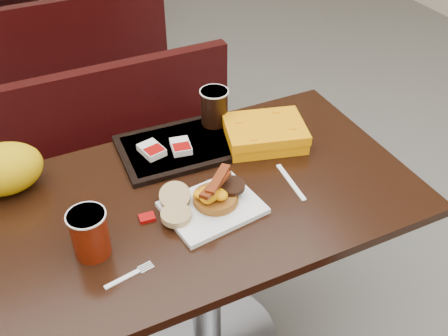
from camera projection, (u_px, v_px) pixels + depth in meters
name	position (u px, v px, depth m)	size (l,w,h in m)	color
table_near	(206.00, 280.00, 1.72)	(1.20, 0.70, 0.75)	black
bench_near_n	(138.00, 163.00, 2.22)	(1.00, 0.46, 0.72)	black
table_far	(48.00, 4.00, 3.55)	(1.20, 0.70, 0.75)	black
bench_far_s	(72.00, 48.00, 3.07)	(1.00, 0.46, 0.72)	black
platter	(213.00, 208.00, 1.43)	(0.25, 0.19, 0.01)	white
pancake_stack	(216.00, 198.00, 1.43)	(0.12, 0.12, 0.03)	brown
sausage_patty	(231.00, 186.00, 1.44)	(0.08, 0.08, 0.01)	black
scrambled_eggs	(210.00, 195.00, 1.39)	(0.08, 0.07, 0.04)	#F3AF04
bacon_strips	(216.00, 184.00, 1.38)	(0.14, 0.06, 0.01)	#4D1505
muffin_bottom	(176.00, 215.00, 1.38)	(0.08, 0.08, 0.02)	tan
muffin_top	(175.00, 196.00, 1.42)	(0.08, 0.08, 0.02)	tan
coffee_cup_near	(90.00, 234.00, 1.28)	(0.09, 0.09, 0.13)	maroon
fork	(122.00, 279.00, 1.25)	(0.13, 0.02, 0.00)	white
knife	(291.00, 182.00, 1.52)	(0.17, 0.01, 0.00)	white
condiment_syrup	(179.00, 194.00, 1.48)	(0.04, 0.03, 0.01)	#A53A07
condiment_ketchup	(147.00, 218.00, 1.40)	(0.04, 0.03, 0.01)	#8C0504
tray	(179.00, 147.00, 1.64)	(0.36, 0.26, 0.02)	black
hashbrown_sleeve_left	(152.00, 150.00, 1.60)	(0.06, 0.08, 0.02)	silver
hashbrown_sleeve_right	(181.00, 146.00, 1.62)	(0.06, 0.08, 0.02)	silver
coffee_cup_far	(214.00, 107.00, 1.70)	(0.09, 0.09, 0.12)	black
clamshell	(265.00, 133.00, 1.66)	(0.24, 0.18, 0.07)	orange
paper_bag	(5.00, 169.00, 1.46)	(0.21, 0.15, 0.15)	#D6A107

